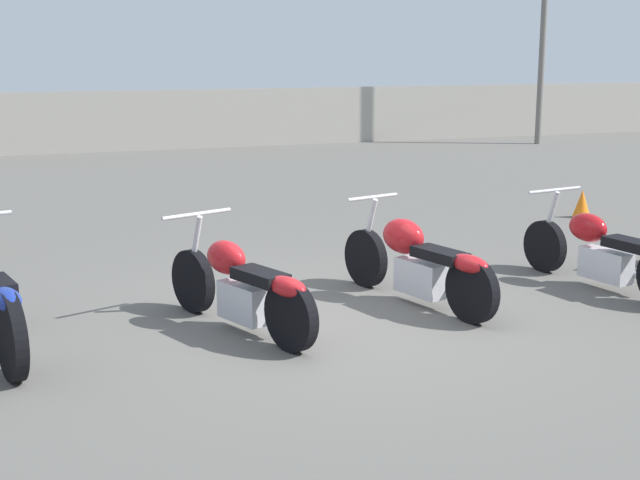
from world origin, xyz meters
The scene contains 6 objects.
ground_plane centered at (0.00, 0.00, 0.00)m, with size 60.00×60.00×0.00m, color #5B5954.
fence_back centered at (0.00, 14.34, 0.71)m, with size 40.00×0.04×1.43m.
motorcycle_slot_2 centered at (-0.89, 0.07, 0.40)m, with size 0.97×1.95×0.96m.
motorcycle_slot_3 centered at (0.91, 0.31, 0.42)m, with size 0.81×2.08×0.96m.
motorcycle_slot_4 centered at (2.93, 0.14, 0.38)m, with size 0.73×2.13×0.94m.
traffic_cone_far centered at (5.13, 3.51, 0.20)m, with size 0.26×0.26×0.40m.
Camera 1 is at (-2.81, -7.09, 2.41)m, focal length 50.00 mm.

